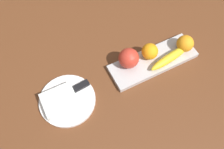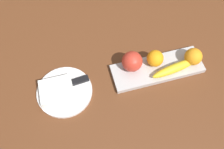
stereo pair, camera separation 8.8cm
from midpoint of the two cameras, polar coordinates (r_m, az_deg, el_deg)
ground_plane at (r=0.97m, az=11.28°, el=1.63°), size 2.40×2.40×0.00m
fruit_tray at (r=0.96m, az=13.22°, el=1.09°), size 0.35×0.12×0.02m
apple at (r=0.90m, az=7.55°, el=2.84°), size 0.08×0.08×0.08m
banana at (r=0.95m, az=17.29°, el=1.24°), size 0.20×0.06×0.03m
orange_near_apple at (r=0.93m, az=12.87°, el=3.40°), size 0.06×0.06×0.06m
orange_near_banana at (r=0.98m, az=21.14°, el=3.74°), size 0.07×0.07×0.07m
dinner_plate at (r=0.91m, az=-8.44°, el=-4.26°), size 0.21×0.21×0.01m
folded_napkin at (r=0.89m, az=-10.23°, el=-4.06°), size 0.12×0.10×0.03m
knife at (r=0.91m, az=-6.47°, el=-2.25°), size 0.18×0.04×0.01m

